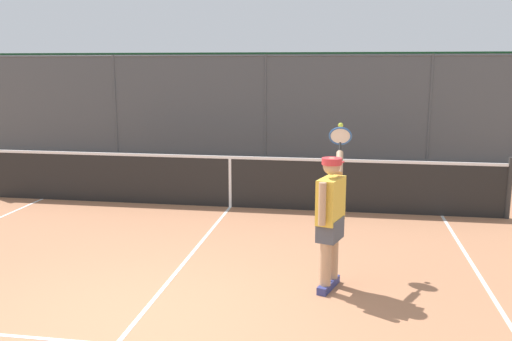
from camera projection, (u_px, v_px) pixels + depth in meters
ground_plane at (134, 323)px, 5.63m from camera, size 60.00×60.00×0.00m
fence_backdrop at (269, 108)px, 14.87m from camera, size 19.47×1.37×2.92m
tennis_net at (230, 181)px, 10.14m from camera, size 9.81×0.09×1.07m
tennis_player at (331, 214)px, 6.35m from camera, size 0.40×1.35×1.86m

